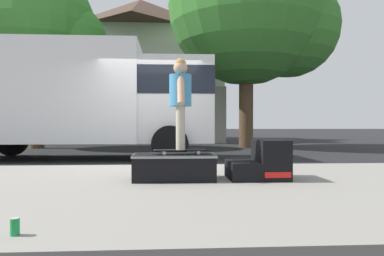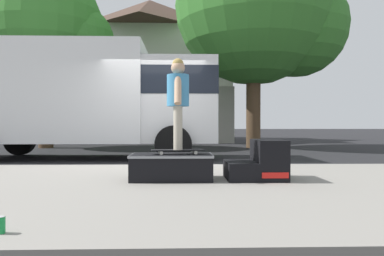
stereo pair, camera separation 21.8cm
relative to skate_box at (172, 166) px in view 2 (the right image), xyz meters
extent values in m
plane|color=black|center=(-0.51, 2.51, -0.32)|extent=(140.00, 140.00, 0.00)
cube|color=gray|center=(-0.51, -0.49, -0.26)|extent=(50.00, 5.00, 0.12)
cube|color=black|center=(0.00, 0.00, -0.01)|extent=(1.16, 0.72, 0.37)
cube|color=gray|center=(0.00, 0.00, 0.16)|extent=(1.18, 0.74, 0.03)
cube|color=black|center=(1.01, 0.00, -0.07)|extent=(0.42, 0.75, 0.26)
cube|color=black|center=(1.43, 0.00, 0.09)|extent=(0.42, 0.75, 0.58)
cube|color=red|center=(1.43, -0.38, -0.09)|extent=(0.37, 0.01, 0.08)
cube|color=black|center=(0.09, 0.01, 0.23)|extent=(0.80, 0.29, 0.02)
cylinder|color=silver|center=(0.33, 0.13, 0.20)|extent=(0.06, 0.04, 0.05)
cylinder|color=silver|center=(0.35, -0.05, 0.20)|extent=(0.06, 0.04, 0.05)
cylinder|color=silver|center=(-0.17, 0.07, 0.20)|extent=(0.06, 0.04, 0.05)
cylinder|color=silver|center=(-0.14, -0.11, 0.20)|extent=(0.06, 0.04, 0.05)
cylinder|color=#B7AD99|center=(0.09, 0.09, 0.56)|extent=(0.13, 0.13, 0.63)
cylinder|color=#B7AD99|center=(0.09, -0.07, 0.56)|extent=(0.13, 0.13, 0.63)
cylinder|color=#3F8CBF|center=(0.09, 0.01, 1.10)|extent=(0.32, 0.32, 0.46)
cylinder|color=tan|center=(0.09, 0.22, 1.09)|extent=(0.10, 0.28, 0.44)
cylinder|color=tan|center=(0.09, -0.19, 1.09)|extent=(0.10, 0.28, 0.44)
sphere|color=tan|center=(0.09, 0.01, 1.43)|extent=(0.20, 0.20, 0.20)
sphere|color=tan|center=(0.09, 0.01, 1.49)|extent=(0.17, 0.17, 0.17)
cylinder|color=#198C3F|center=(-1.19, -2.63, -0.14)|extent=(0.07, 0.07, 0.12)
cylinder|color=silver|center=(-1.19, -2.63, -0.07)|extent=(0.06, 0.06, 0.00)
cube|color=white|center=(-3.35, 4.71, 1.43)|extent=(5.00, 2.35, 2.60)
cube|color=white|center=(0.10, 4.71, 1.23)|extent=(1.90, 2.16, 2.20)
cube|color=black|center=(0.10, 4.71, 1.72)|extent=(1.92, 2.19, 0.70)
cylinder|color=black|center=(-0.05, 5.88, 0.13)|extent=(0.90, 0.28, 0.90)
cylinder|color=black|center=(-0.05, 3.53, 0.13)|extent=(0.90, 0.28, 0.90)
cylinder|color=black|center=(-4.74, 5.88, 0.13)|extent=(0.90, 0.28, 0.90)
cylinder|color=brown|center=(3.00, 9.09, 1.48)|extent=(0.56, 0.56, 3.59)
sphere|color=#387A2D|center=(3.00, 9.09, 5.28)|extent=(6.19, 6.19, 6.19)
sphere|color=#387A2D|center=(4.70, 9.09, 4.51)|extent=(4.02, 4.02, 4.02)
cylinder|color=brown|center=(-5.21, 9.30, 1.33)|extent=(0.56, 0.56, 3.29)
sphere|color=#387A2D|center=(-5.21, 9.30, 4.43)|extent=(4.50, 4.50, 4.50)
sphere|color=#387A2D|center=(-3.97, 9.30, 3.87)|extent=(2.92, 2.92, 2.92)
cube|color=silver|center=(-1.75, 16.77, 2.68)|extent=(9.00, 7.50, 6.00)
cube|color=#B2ADA3|center=(-1.75, 12.77, 1.08)|extent=(9.00, 0.50, 2.80)
pyramid|color=#473328|center=(-1.75, 16.77, 6.88)|extent=(9.54, 7.95, 2.40)
camera|label=1|loc=(-0.08, -5.35, 0.60)|focal=34.34mm
camera|label=2|loc=(0.14, -5.36, 0.60)|focal=34.34mm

